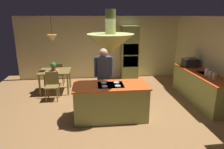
% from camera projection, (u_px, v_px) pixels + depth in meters
% --- Properties ---
extents(ground, '(8.16, 8.16, 0.00)m').
position_uv_depth(ground, '(110.00, 114.00, 5.49)').
color(ground, '#9E7042').
extents(wall_back, '(6.80, 0.10, 2.55)m').
position_uv_depth(wall_back, '(102.00, 48.00, 8.42)').
color(wall_back, beige).
rests_on(wall_back, ground).
extents(wall_right, '(0.10, 7.20, 2.55)m').
position_uv_depth(wall_right, '(220.00, 62.00, 5.85)').
color(wall_right, beige).
rests_on(wall_right, ground).
extents(kitchen_island, '(1.87, 0.87, 0.93)m').
position_uv_depth(kitchen_island, '(111.00, 102.00, 5.17)').
color(kitchen_island, '#8C934C').
rests_on(kitchen_island, ground).
extents(counter_run_right, '(0.73, 2.58, 0.91)m').
position_uv_depth(counter_run_right, '(200.00, 87.00, 6.23)').
color(counter_run_right, '#8C934C').
rests_on(counter_run_right, ground).
extents(oven_tower, '(0.66, 0.62, 2.18)m').
position_uv_depth(oven_tower, '(129.00, 53.00, 8.20)').
color(oven_tower, '#8C934C').
rests_on(oven_tower, ground).
extents(dining_table, '(1.03, 0.88, 0.76)m').
position_uv_depth(dining_table, '(55.00, 74.00, 6.94)').
color(dining_table, olive).
rests_on(dining_table, ground).
extents(person_at_island, '(0.53, 0.23, 1.71)m').
position_uv_depth(person_at_island, '(104.00, 74.00, 5.68)').
color(person_at_island, tan).
rests_on(person_at_island, ground).
extents(range_hood, '(1.10, 1.10, 1.00)m').
position_uv_depth(range_hood, '(111.00, 42.00, 4.74)').
color(range_hood, '#8C934C').
extents(pendant_light_over_table, '(0.32, 0.32, 0.82)m').
position_uv_depth(pendant_light_over_table, '(52.00, 38.00, 6.60)').
color(pendant_light_over_table, '#E0B266').
extents(chair_facing_island, '(0.40, 0.40, 0.87)m').
position_uv_depth(chair_facing_island, '(52.00, 84.00, 6.35)').
color(chair_facing_island, olive).
rests_on(chair_facing_island, ground).
extents(chair_by_back_wall, '(0.40, 0.40, 0.87)m').
position_uv_depth(chair_by_back_wall, '(58.00, 73.00, 7.61)').
color(chair_by_back_wall, olive).
rests_on(chair_by_back_wall, ground).
extents(potted_plant_on_table, '(0.20, 0.20, 0.30)m').
position_uv_depth(potted_plant_on_table, '(53.00, 66.00, 6.84)').
color(potted_plant_on_table, '#99382D').
rests_on(potted_plant_on_table, dining_table).
extents(cup_on_table, '(0.07, 0.07, 0.09)m').
position_uv_depth(cup_on_table, '(58.00, 71.00, 6.70)').
color(cup_on_table, white).
rests_on(cup_on_table, dining_table).
extents(canister_flour, '(0.12, 0.12, 0.16)m').
position_uv_depth(canister_flour, '(214.00, 76.00, 5.47)').
color(canister_flour, '#E0B78C').
rests_on(canister_flour, counter_run_right).
extents(canister_sugar, '(0.11, 0.11, 0.16)m').
position_uv_depth(canister_sugar, '(211.00, 74.00, 5.64)').
color(canister_sugar, silver).
rests_on(canister_sugar, counter_run_right).
extents(canister_tea, '(0.14, 0.14, 0.21)m').
position_uv_depth(canister_tea, '(207.00, 72.00, 5.81)').
color(canister_tea, silver).
rests_on(canister_tea, counter_run_right).
extents(microwave_on_counter, '(0.46, 0.36, 0.28)m').
position_uv_depth(microwave_on_counter, '(190.00, 63.00, 6.79)').
color(microwave_on_counter, '#232326').
rests_on(microwave_on_counter, counter_run_right).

